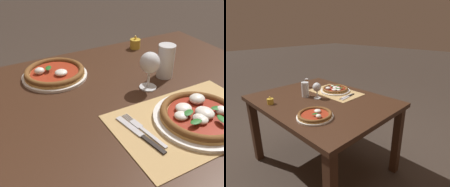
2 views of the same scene
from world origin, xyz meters
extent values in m
cube|color=#382114|center=(0.00, 0.00, 0.72)|extent=(1.28, 1.00, 0.04)
cube|color=#382114|center=(0.58, 0.44, 0.35)|extent=(0.07, 0.07, 0.70)
cube|color=tan|center=(0.05, -0.24, 0.74)|extent=(0.53, 0.33, 0.00)
cylinder|color=white|center=(0.08, -0.25, 0.75)|extent=(0.31, 0.31, 0.01)
cylinder|color=tan|center=(0.08, -0.25, 0.76)|extent=(0.27, 0.27, 0.01)
torus|color=brown|center=(0.08, -0.25, 0.77)|extent=(0.27, 0.27, 0.02)
cylinder|color=maroon|center=(0.08, -0.25, 0.77)|extent=(0.22, 0.22, 0.00)
ellipsoid|color=silver|center=(0.08, -0.26, 0.78)|extent=(0.06, 0.06, 0.03)
ellipsoid|color=silver|center=(0.05, -0.28, 0.78)|extent=(0.04, 0.04, 0.03)
ellipsoid|color=silver|center=(0.12, -0.19, 0.78)|extent=(0.06, 0.05, 0.03)
ellipsoid|color=silver|center=(0.14, -0.28, 0.78)|extent=(0.04, 0.04, 0.03)
ellipsoid|color=silver|center=(0.04, -0.21, 0.78)|extent=(0.06, 0.05, 0.03)
ellipsoid|color=silver|center=(0.01, -0.24, 0.78)|extent=(0.04, 0.04, 0.02)
ellipsoid|color=silver|center=(0.05, -0.28, 0.78)|extent=(0.05, 0.05, 0.02)
ellipsoid|color=#1E5B1E|center=(0.02, -0.29, 0.79)|extent=(0.05, 0.03, 0.00)
ellipsoid|color=#1E5B1E|center=(0.03, -0.24, 0.79)|extent=(0.05, 0.04, 0.00)
ellipsoid|color=#1E5B1E|center=(0.13, -0.27, 0.79)|extent=(0.05, 0.04, 0.00)
ellipsoid|color=#1E5B1E|center=(0.10, -0.32, 0.79)|extent=(0.04, 0.05, 0.00)
cylinder|color=white|center=(-0.25, 0.28, 0.75)|extent=(0.28, 0.28, 0.01)
cylinder|color=tan|center=(-0.25, 0.28, 0.76)|extent=(0.26, 0.26, 0.01)
torus|color=brown|center=(-0.25, 0.28, 0.77)|extent=(0.26, 0.26, 0.02)
cylinder|color=maroon|center=(-0.25, 0.28, 0.76)|extent=(0.21, 0.21, 0.00)
ellipsoid|color=silver|center=(-0.31, 0.30, 0.78)|extent=(0.04, 0.04, 0.03)
ellipsoid|color=silver|center=(-0.23, 0.24, 0.77)|extent=(0.05, 0.05, 0.03)
ellipsoid|color=#1E5B1E|center=(-0.27, 0.30, 0.78)|extent=(0.04, 0.05, 0.00)
cylinder|color=silver|center=(0.05, 0.01, 0.74)|extent=(0.07, 0.07, 0.00)
cylinder|color=silver|center=(0.05, 0.01, 0.78)|extent=(0.01, 0.01, 0.06)
ellipsoid|color=silver|center=(0.05, 0.01, 0.85)|extent=(0.08, 0.08, 0.08)
ellipsoid|color=#AD5B14|center=(0.05, 0.01, 0.84)|extent=(0.07, 0.07, 0.05)
cylinder|color=silver|center=(0.17, 0.06, 0.81)|extent=(0.07, 0.07, 0.15)
cylinder|color=black|center=(0.17, 0.06, 0.80)|extent=(0.07, 0.07, 0.12)
cylinder|color=silver|center=(0.17, 0.06, 0.86)|extent=(0.07, 0.07, 0.02)
cube|color=#B7B7BC|center=(-0.11, -0.25, 0.75)|extent=(0.03, 0.12, 0.00)
cube|color=#B7B7BC|center=(-0.12, -0.17, 0.75)|extent=(0.03, 0.05, 0.00)
cylinder|color=#B7B7BC|center=(-0.12, -0.13, 0.75)|extent=(0.01, 0.04, 0.00)
cylinder|color=#B7B7BC|center=(-0.13, -0.13, 0.75)|extent=(0.01, 0.04, 0.00)
cylinder|color=#B7B7BC|center=(-0.13, -0.13, 0.75)|extent=(0.01, 0.04, 0.00)
cylinder|color=#B7B7BC|center=(-0.14, -0.13, 0.75)|extent=(0.01, 0.04, 0.00)
cube|color=black|center=(-0.13, -0.28, 0.75)|extent=(0.03, 0.10, 0.01)
cube|color=#B7B7BC|center=(-0.15, -0.17, 0.75)|extent=(0.04, 0.12, 0.00)
cylinder|color=gold|center=(0.24, 0.39, 0.77)|extent=(0.06, 0.06, 0.05)
cylinder|color=silver|center=(0.24, 0.39, 0.76)|extent=(0.04, 0.04, 0.03)
ellipsoid|color=#F9C64C|center=(0.24, 0.39, 0.80)|extent=(0.01, 0.01, 0.02)
camera|label=1|loc=(-0.52, -0.73, 1.29)|focal=42.00mm
camera|label=2|loc=(-1.26, 1.06, 1.37)|focal=30.00mm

